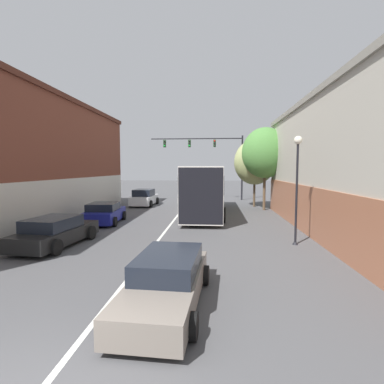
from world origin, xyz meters
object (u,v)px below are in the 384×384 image
hatchback_foreground (167,281)px  street_tree_far (255,162)px  parked_car_left_near (144,198)px  street_lamp (297,176)px  parked_car_left_far (55,232)px  street_tree_near (265,153)px  parked_car_left_mid (104,213)px  bus (204,188)px  traffic_signal_gantry (211,152)px

hatchback_foreground → street_tree_far: 20.61m
parked_car_left_near → street_lamp: (10.12, -13.48, 2.40)m
parked_car_left_far → street_tree_near: 17.12m
parked_car_left_mid → street_lamp: (10.56, -4.55, 2.49)m
street_lamp → parked_car_left_mid: bearing=156.7°
parked_car_left_far → street_tree_near: street_tree_near is taller
hatchback_foreground → parked_car_left_far: (-5.83, 5.24, 0.03)m
parked_car_left_far → street_tree_far: bearing=-30.6°
parked_car_left_mid → parked_car_left_far: parked_car_left_far is taller
parked_car_left_near → street_tree_near: 11.49m
parked_car_left_mid → parked_car_left_far: (-0.12, -5.61, 0.01)m
bus → street_tree_far: size_ratio=1.94×
parked_car_left_mid → street_tree_near: size_ratio=0.58×
parked_car_left_far → street_lamp: (10.68, 1.06, 2.48)m
parked_car_left_mid → street_tree_near: 13.54m
bus → parked_car_left_mid: (-6.15, -4.21, -1.37)m
parked_car_left_near → street_tree_near: bearing=-100.0°
hatchback_foreground → parked_car_left_mid: (-5.71, 10.85, 0.02)m
parked_car_left_near → hatchback_foreground: bearing=-163.5°
parked_car_left_far → street_tree_near: bearing=-36.4°
traffic_signal_gantry → parked_car_left_far: bearing=-108.3°
parked_car_left_far → traffic_signal_gantry: 21.81m
hatchback_foreground → parked_car_left_far: bearing=51.4°
traffic_signal_gantry → street_lamp: 19.72m
hatchback_foreground → street_tree_far: street_tree_far is taller
hatchback_foreground → parked_car_left_near: (-5.27, 19.78, 0.12)m
parked_car_left_far → street_tree_far: street_tree_far is taller
traffic_signal_gantry → street_tree_near: traffic_signal_gantry is taller
hatchback_foreground → street_lamp: (4.85, 6.30, 2.52)m
parked_car_left_mid → parked_car_left_far: 5.61m
parked_car_left_far → traffic_signal_gantry: size_ratio=0.46×
parked_car_left_near → parked_car_left_far: parked_car_left_near is taller
hatchback_foreground → street_tree_near: 18.84m
bus → parked_car_left_near: size_ratio=2.77×
parked_car_left_mid → parked_car_left_far: bearing=174.7°
parked_car_left_far → traffic_signal_gantry: bearing=-12.8°
traffic_signal_gantry → street_lamp: size_ratio=2.06×
parked_car_left_near → parked_car_left_mid: size_ratio=1.07×
traffic_signal_gantry → street_tree_far: 7.05m
bus → street_tree_far: street_tree_far is taller
bus → hatchback_foreground: 15.13m
street_tree_far → traffic_signal_gantry: bearing=124.3°
parked_car_left_far → street_lamp: size_ratio=0.95×
traffic_signal_gantry → parked_car_left_near: bearing=-137.0°
street_lamp → street_tree_near: 11.43m
parked_car_left_far → parked_car_left_near: bearing=3.3°
hatchback_foreground → parked_car_left_near: 20.47m
bus → hatchback_foreground: bearing=178.5°
bus → parked_car_left_mid: bus is taller
parked_car_left_near → traffic_signal_gantry: (6.12, 5.71, 4.52)m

